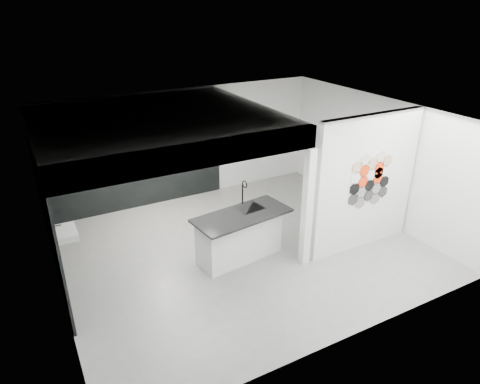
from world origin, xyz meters
name	(u,v)px	position (x,y,z in m)	size (l,w,h in m)	color
floor	(243,249)	(0.00, 0.00, -0.01)	(7.00, 6.00, 0.01)	slate
partition_panel	(366,183)	(2.23, -1.00, 1.40)	(2.45, 0.15, 2.80)	silver
bay_clad_back	(135,162)	(-1.30, 2.97, 1.18)	(4.40, 0.04, 2.35)	black
bay_clad_left	(47,215)	(-3.47, 1.00, 1.18)	(0.04, 4.00, 2.35)	black
bulkhead	(157,126)	(-1.30, 1.00, 2.55)	(4.40, 4.00, 0.40)	silver
corner_column	(307,209)	(0.82, -1.00, 1.18)	(0.16, 0.16, 2.35)	silver
fascia_beam	(197,155)	(-1.30, -0.92, 2.55)	(4.40, 0.16, 0.40)	silver
wall_basin	(65,233)	(-3.24, 0.80, 0.85)	(0.40, 0.60, 0.12)	silver
display_shelf	(140,158)	(-1.20, 2.87, 1.30)	(3.00, 0.15, 0.04)	black
kitchen_island	(240,235)	(-0.21, -0.25, 0.51)	(1.99, 1.08, 1.53)	silver
stockpot	(90,161)	(-2.34, 2.87, 1.41)	(0.23, 0.23, 0.19)	black
kettle	(186,146)	(-0.04, 2.87, 1.40)	(0.20, 0.20, 0.17)	black
glass_bowl	(193,146)	(0.15, 2.87, 1.37)	(0.14, 0.14, 0.10)	gray
glass_vase	(193,146)	(0.15, 2.87, 1.38)	(0.09, 0.09, 0.12)	gray
bottle_dark	(117,158)	(-1.75, 2.87, 1.39)	(0.06, 0.06, 0.15)	black
utensil_cup	(97,162)	(-2.18, 2.87, 1.38)	(0.09, 0.09, 0.11)	black
hex_tile_cluster	(371,180)	(2.26, -1.09, 1.50)	(1.04, 0.02, 1.16)	#2D2D2D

